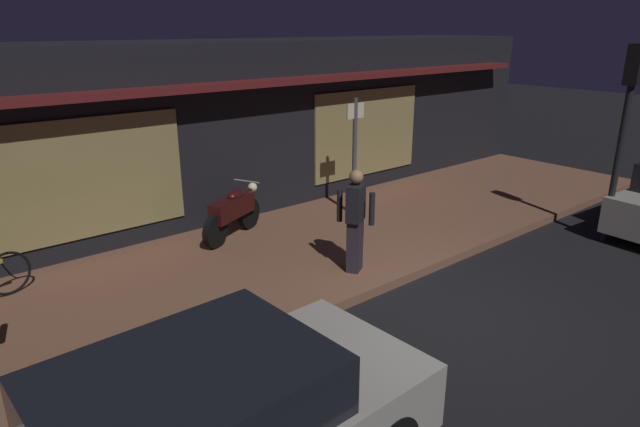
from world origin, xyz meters
name	(u,v)px	position (x,y,z in m)	size (l,w,h in m)	color
ground_plane	(449,312)	(0.00, 0.00, 0.00)	(60.00, 60.00, 0.00)	black
sidewalk_slab	(316,246)	(0.00, 3.00, 0.07)	(18.00, 4.00, 0.15)	brown
storefront_building	(217,127)	(0.00, 6.39, 1.80)	(18.00, 3.30, 3.60)	black
motorcycle	(233,211)	(-0.98, 4.20, 0.65)	(1.59, 0.88, 0.97)	black
person_bystander	(355,219)	(-0.29, 1.67, 1.03)	(0.44, 0.57, 1.67)	#28232D
sign_post	(355,150)	(1.61, 3.73, 1.51)	(0.44, 0.09, 2.40)	#47474C
traffic_light_pole	(627,110)	(4.54, -0.16, 2.48)	(0.24, 0.33, 3.60)	black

